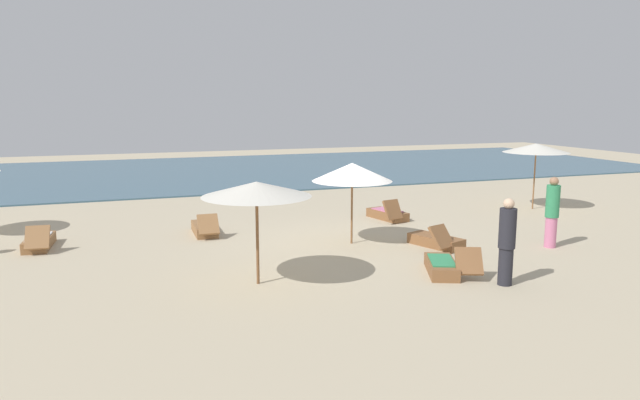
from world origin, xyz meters
TOP-DOWN VIEW (x-y plane):
  - ground_plane at (0.00, 0.00)m, footprint 60.00×60.00m
  - ocean_water at (0.00, 17.00)m, footprint 48.00×16.00m
  - umbrella_0 at (8.21, 2.27)m, footprint 2.28×2.28m
  - umbrella_1 at (-3.05, -2.82)m, footprint 2.28×2.28m
  - umbrella_2 at (0.16, -0.24)m, footprint 2.15×2.15m
  - lounger_0 at (2.51, 2.32)m, footprint 0.95×1.72m
  - lounger_1 at (-7.77, 2.01)m, footprint 0.71×1.72m
  - lounger_2 at (-3.42, 2.19)m, footprint 0.62×1.70m
  - lounger_3 at (2.12, -1.36)m, footprint 1.13×1.77m
  - lounger_4 at (1.04, -3.51)m, footprint 1.20×1.78m
  - person_0 at (1.82, -4.63)m, footprint 0.47×0.47m
  - person_1 at (4.95, -2.37)m, footprint 0.44×0.44m

SIDE VIEW (x-z plane):
  - ground_plane at x=0.00m, z-range 0.00..0.00m
  - ocean_water at x=0.00m, z-range 0.00..0.06m
  - lounger_2 at x=-3.42m, z-range -0.17..0.51m
  - lounger_3 at x=2.12m, z-range -0.18..0.52m
  - lounger_4 at x=1.04m, z-range -0.17..0.52m
  - lounger_1 at x=-7.77m, z-range -0.18..0.53m
  - lounger_0 at x=2.51m, z-range -0.19..0.55m
  - person_0 at x=1.82m, z-range 0.01..1.86m
  - person_1 at x=4.95m, z-range 0.01..1.89m
  - umbrella_2 at x=0.16m, z-range 0.85..3.04m
  - umbrella_1 at x=-3.05m, z-range 0.93..3.11m
  - umbrella_0 at x=8.21m, z-range 1.01..3.34m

